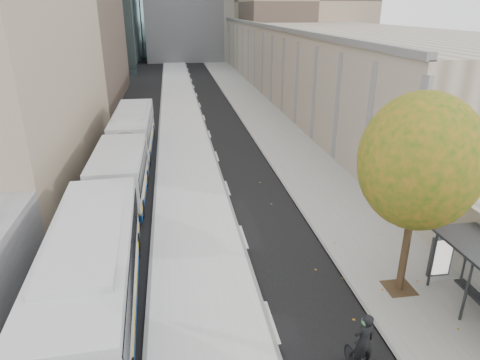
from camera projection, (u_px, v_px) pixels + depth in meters
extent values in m
cube|color=silver|center=(184.00, 138.00, 35.56)|extent=(4.25, 150.00, 0.15)
cube|color=gray|center=(277.00, 134.00, 36.73)|extent=(4.75, 150.00, 0.08)
cube|color=gray|center=(307.00, 52.00, 63.44)|extent=(18.00, 92.00, 8.00)
cylinder|color=black|center=(405.00, 252.00, 15.89)|extent=(0.28, 0.28, 3.24)
sphere|color=#1B5811|center=(420.00, 162.00, 14.55)|extent=(4.20, 4.20, 4.20)
cube|color=black|center=(69.00, 356.00, 10.54)|extent=(3.48, 18.19, 1.09)
cube|color=#BBBCC0|center=(129.00, 147.00, 28.44)|extent=(2.68, 17.77, 2.96)
cube|color=black|center=(128.00, 140.00, 28.24)|extent=(2.73, 17.06, 1.03)
cube|color=#008055|center=(115.00, 210.00, 20.47)|extent=(1.87, 0.07, 1.14)
imported|color=black|center=(364.00, 341.00, 12.08)|extent=(0.72, 0.53, 1.81)
sphere|color=#3F8147|center=(367.00, 322.00, 11.83)|extent=(0.28, 0.28, 0.28)
imported|color=silver|center=(136.00, 116.00, 40.04)|extent=(2.87, 4.49, 1.42)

